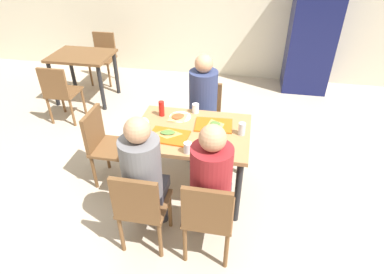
{
  "coord_description": "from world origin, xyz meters",
  "views": [
    {
      "loc": [
        0.47,
        -2.54,
        2.41
      ],
      "look_at": [
        0.0,
        0.0,
        0.67
      ],
      "focal_mm": 30.02,
      "sensor_mm": 36.0,
      "label": 1
    }
  ],
  "objects_px": {
    "person_in_red": "(143,171)",
    "paper_plate_near_edge": "(206,146)",
    "drink_fridge": "(312,32)",
    "pizza_slice_b": "(215,124)",
    "paper_plate_center": "(180,117)",
    "plastic_cup_b": "(188,148)",
    "background_chair_far": "(104,54)",
    "person_far_side": "(203,100)",
    "person_in_brown_jacket": "(211,180)",
    "plastic_cup_a": "(196,108)",
    "soda_can": "(242,129)",
    "condiment_bottle": "(162,109)",
    "chair_near_left": "(141,205)",
    "background_table": "(83,62)",
    "chair_near_right": "(208,215)",
    "pizza_slice_a": "(168,133)",
    "chair_left_end": "(104,142)",
    "main_table": "(192,139)",
    "pizza_slice_d": "(204,143)",
    "pizza_slice_c": "(178,117)",
    "background_chair_near": "(60,90)",
    "tray_red_near": "(169,136)",
    "tray_red_far": "(214,125)",
    "foil_bundle": "(144,123)"
  },
  "relations": [
    {
      "from": "foil_bundle",
      "to": "background_table",
      "type": "bearing_deg",
      "value": 130.98
    },
    {
      "from": "person_far_side",
      "to": "pizza_slice_c",
      "type": "bearing_deg",
      "value": -112.09
    },
    {
      "from": "pizza_slice_b",
      "to": "background_chair_far",
      "type": "bearing_deg",
      "value": 133.03
    },
    {
      "from": "person_in_brown_jacket",
      "to": "background_chair_far",
      "type": "relative_size",
      "value": 1.49
    },
    {
      "from": "tray_red_far",
      "to": "pizza_slice_a",
      "type": "xyz_separation_m",
      "value": [
        -0.4,
        -0.24,
        0.02
      ]
    },
    {
      "from": "soda_can",
      "to": "condiment_bottle",
      "type": "distance_m",
      "value": 0.85
    },
    {
      "from": "person_far_side",
      "to": "soda_can",
      "type": "distance_m",
      "value": 0.79
    },
    {
      "from": "person_in_red",
      "to": "paper_plate_near_edge",
      "type": "xyz_separation_m",
      "value": [
        0.44,
        0.43,
        0.01
      ]
    },
    {
      "from": "person_in_red",
      "to": "plastic_cup_a",
      "type": "height_order",
      "value": "person_in_red"
    },
    {
      "from": "pizza_slice_a",
      "to": "condiment_bottle",
      "type": "bearing_deg",
      "value": 113.6
    },
    {
      "from": "person_in_red",
      "to": "pizza_slice_a",
      "type": "bearing_deg",
      "value": 82.83
    },
    {
      "from": "chair_near_right",
      "to": "chair_left_end",
      "type": "distance_m",
      "value": 1.45
    },
    {
      "from": "chair_near_left",
      "to": "background_table",
      "type": "height_order",
      "value": "chair_near_left"
    },
    {
      "from": "person_far_side",
      "to": "person_in_brown_jacket",
      "type": "bearing_deg",
      "value": -78.16
    },
    {
      "from": "person_in_brown_jacket",
      "to": "plastic_cup_a",
      "type": "bearing_deg",
      "value": 106.74
    },
    {
      "from": "tray_red_near",
      "to": "pizza_slice_c",
      "type": "height_order",
      "value": "pizza_slice_c"
    },
    {
      "from": "drink_fridge",
      "to": "background_chair_near",
      "type": "bearing_deg",
      "value": -152.34
    },
    {
      "from": "background_table",
      "to": "pizza_slice_c",
      "type": "bearing_deg",
      "value": -40.39
    },
    {
      "from": "drink_fridge",
      "to": "pizza_slice_b",
      "type": "bearing_deg",
      "value": -113.58
    },
    {
      "from": "chair_near_left",
      "to": "person_in_brown_jacket",
      "type": "bearing_deg",
      "value": 14.26
    },
    {
      "from": "main_table",
      "to": "pizza_slice_d",
      "type": "height_order",
      "value": "pizza_slice_d"
    },
    {
      "from": "tray_red_near",
      "to": "plastic_cup_b",
      "type": "height_order",
      "value": "plastic_cup_b"
    },
    {
      "from": "pizza_slice_a",
      "to": "background_chair_near",
      "type": "xyz_separation_m",
      "value": [
        -1.83,
        1.16,
        -0.28
      ]
    },
    {
      "from": "tray_red_far",
      "to": "soda_can",
      "type": "bearing_deg",
      "value": -20.54
    },
    {
      "from": "plastic_cup_b",
      "to": "background_chair_far",
      "type": "relative_size",
      "value": 0.12
    },
    {
      "from": "main_table",
      "to": "paper_plate_center",
      "type": "relative_size",
      "value": 5.01
    },
    {
      "from": "person_in_brown_jacket",
      "to": "pizza_slice_b",
      "type": "xyz_separation_m",
      "value": [
        -0.06,
        0.77,
        0.03
      ]
    },
    {
      "from": "person_in_brown_jacket",
      "to": "tray_red_near",
      "type": "relative_size",
      "value": 3.48
    },
    {
      "from": "person_far_side",
      "to": "drink_fridge",
      "type": "xyz_separation_m",
      "value": [
        1.41,
        2.19,
        0.21
      ]
    },
    {
      "from": "pizza_slice_c",
      "to": "soda_can",
      "type": "height_order",
      "value": "soda_can"
    },
    {
      "from": "person_in_red",
      "to": "pizza_slice_a",
      "type": "height_order",
      "value": "person_in_red"
    },
    {
      "from": "condiment_bottle",
      "to": "background_table",
      "type": "bearing_deg",
      "value": 137.16
    },
    {
      "from": "chair_left_end",
      "to": "soda_can",
      "type": "distance_m",
      "value": 1.44
    },
    {
      "from": "background_chair_far",
      "to": "chair_near_right",
      "type": "bearing_deg",
      "value": -55.12
    },
    {
      "from": "plastic_cup_b",
      "to": "person_in_red",
      "type": "bearing_deg",
      "value": -134.73
    },
    {
      "from": "pizza_slice_b",
      "to": "background_chair_far",
      "type": "relative_size",
      "value": 0.26
    },
    {
      "from": "main_table",
      "to": "background_table",
      "type": "xyz_separation_m",
      "value": [
        -2.03,
        1.78,
        -0.03
      ]
    },
    {
      "from": "tray_red_near",
      "to": "background_chair_near",
      "type": "distance_m",
      "value": 2.21
    },
    {
      "from": "person_in_red",
      "to": "pizza_slice_d",
      "type": "bearing_deg",
      "value": 46.85
    },
    {
      "from": "background_table",
      "to": "chair_near_right",
      "type": "bearing_deg",
      "value": -48.15
    },
    {
      "from": "pizza_slice_a",
      "to": "background_chair_near",
      "type": "distance_m",
      "value": 2.18
    },
    {
      "from": "person_in_red",
      "to": "drink_fridge",
      "type": "distance_m",
      "value": 3.9
    },
    {
      "from": "person_in_red",
      "to": "paper_plate_center",
      "type": "xyz_separation_m",
      "value": [
        0.11,
        0.88,
        0.01
      ]
    },
    {
      "from": "chair_left_end",
      "to": "soda_can",
      "type": "relative_size",
      "value": 6.91
    },
    {
      "from": "paper_plate_near_edge",
      "to": "pizza_slice_a",
      "type": "relative_size",
      "value": 1.01
    },
    {
      "from": "paper_plate_near_edge",
      "to": "background_table",
      "type": "distance_m",
      "value": 2.98
    },
    {
      "from": "plastic_cup_a",
      "to": "soda_can",
      "type": "xyz_separation_m",
      "value": [
        0.5,
        -0.33,
        0.01
      ]
    },
    {
      "from": "background_table",
      "to": "background_chair_far",
      "type": "bearing_deg",
      "value": 90.0
    },
    {
      "from": "person_in_red",
      "to": "plastic_cup_a",
      "type": "xyz_separation_m",
      "value": [
        0.25,
        1.01,
        0.06
      ]
    },
    {
      "from": "person_far_side",
      "to": "paper_plate_near_edge",
      "type": "relative_size",
      "value": 5.69
    }
  ]
}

